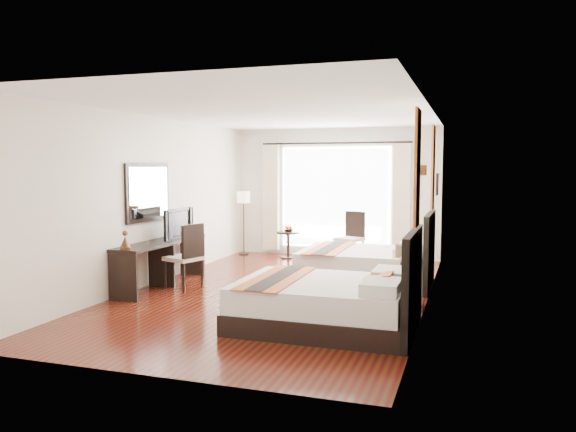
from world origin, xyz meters
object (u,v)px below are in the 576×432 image
(floor_lamp, at_px, (244,202))
(side_table, at_px, (288,245))
(fruit_bowl, at_px, (289,230))
(nightstand, at_px, (405,290))
(bed_far, at_px, (370,265))
(television, at_px, (174,223))
(table_lamp, at_px, (404,253))
(vase, at_px, (404,269))
(window_chair, at_px, (350,247))
(bed_near, at_px, (331,301))
(desk_chair, at_px, (185,269))
(console_desk, at_px, (162,264))

(floor_lamp, distance_m, side_table, 1.44)
(fruit_bowl, bearing_deg, nightstand, -51.35)
(bed_far, height_order, television, television)
(table_lamp, relative_size, vase, 2.84)
(bed_far, xyz_separation_m, window_chair, (-0.75, 1.97, 0.00))
(bed_near, relative_size, vase, 16.14)
(bed_far, height_order, fruit_bowl, bed_far)
(nightstand, height_order, side_table, side_table)
(desk_chair, bearing_deg, vase, -167.71)
(bed_far, distance_m, window_chair, 2.11)
(bed_far, bearing_deg, window_chair, 110.83)
(console_desk, bearing_deg, window_chair, 53.18)
(console_desk, bearing_deg, nightstand, -2.95)
(nightstand, xyz_separation_m, window_chair, (-1.51, 3.49, 0.06))
(vase, distance_m, fruit_bowl, 4.69)
(television, bearing_deg, window_chair, -38.39)
(side_table, bearing_deg, television, -109.97)
(bed_near, height_order, fruit_bowl, bed_near)
(bed_far, relative_size, fruit_bowl, 9.86)
(bed_near, distance_m, console_desk, 3.51)
(window_chair, bearing_deg, bed_far, 41.85)
(television, height_order, side_table, television)
(bed_near, height_order, vase, bed_near)
(bed_near, xyz_separation_m, nightstand, (0.77, 1.22, -0.06))
(fruit_bowl, bearing_deg, television, -109.67)
(vase, relative_size, floor_lamp, 0.09)
(nightstand, relative_size, window_chair, 0.51)
(floor_lamp, xyz_separation_m, fruit_bowl, (1.10, -0.14, -0.59))
(nightstand, distance_m, table_lamp, 0.51)
(bed_near, xyz_separation_m, console_desk, (-3.21, 1.43, 0.06))
(console_desk, relative_size, floor_lamp, 1.55)
(nightstand, bearing_deg, fruit_bowl, 128.65)
(console_desk, distance_m, side_table, 3.54)
(table_lamp, height_order, floor_lamp, floor_lamp)
(console_desk, bearing_deg, bed_far, 22.31)
(bed_far, height_order, table_lamp, bed_far)
(console_desk, height_order, television, television)
(fruit_bowl, bearing_deg, bed_far, -44.49)
(vase, relative_size, fruit_bowl, 0.61)
(television, bearing_deg, bed_far, -72.17)
(bed_far, bearing_deg, fruit_bowl, 135.51)
(console_desk, height_order, floor_lamp, floor_lamp)
(nightstand, relative_size, fruit_bowl, 2.42)
(television, relative_size, desk_chair, 0.84)
(bed_near, distance_m, nightstand, 1.44)
(bed_far, bearing_deg, desk_chair, -154.47)
(floor_lamp, bearing_deg, television, -89.45)
(table_lamp, height_order, desk_chair, desk_chair)
(television, relative_size, side_table, 1.53)
(table_lamp, bearing_deg, nightstand, -67.03)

